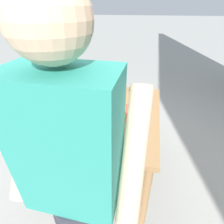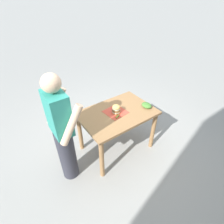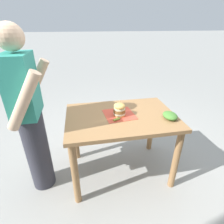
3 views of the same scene
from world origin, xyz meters
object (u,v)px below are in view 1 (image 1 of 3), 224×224
side_salad (137,89)px  diner_across_table (78,194)px  patio_table (114,123)px  sandwich (115,105)px  pickle_spear (124,115)px

side_salad → diner_across_table: bearing=84.7°
diner_across_table → patio_table: bearing=-88.2°
patio_table → diner_across_table: size_ratio=0.69×
side_salad → diner_across_table: (0.13, 1.38, 0.06)m
patio_table → sandwich: sandwich is taller
pickle_spear → diner_across_table: (0.07, 0.83, 0.08)m
patio_table → side_salad: side_salad is taller
side_salad → diner_across_table: 1.39m
pickle_spear → patio_table: bearing=-35.6°
patio_table → side_salad: 0.53m
diner_across_table → side_salad: bearing=-95.3°
pickle_spear → diner_across_table: size_ratio=0.04×
diner_across_table → pickle_spear: bearing=-95.2°
pickle_spear → side_salad: bearing=-95.6°
patio_table → sandwich: size_ratio=6.62×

